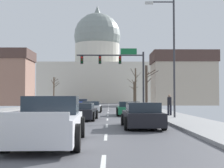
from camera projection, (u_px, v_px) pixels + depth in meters
The scene contains 19 objects.
ground at pixel (53, 121), 21.54m from camera, with size 20.00×180.00×0.20m.
signal_gantry at pixel (120, 65), 39.29m from camera, with size 7.91×0.41×7.12m.
street_lamp_right at pixel (170, 48), 23.75m from camera, with size 2.11×0.24×8.31m.
capitol_building at pixel (97, 69), 100.00m from camera, with size 32.02×19.57×29.05m.
sedan_near_00 at pixel (91, 107), 35.08m from camera, with size 2.13×4.27×1.14m.
sedan_near_01 at pixel (129, 109), 28.87m from camera, with size 2.13×4.55×1.18m.
sedan_near_02 at pixel (81, 112), 22.84m from camera, with size 2.17×4.33×1.16m.
sedan_near_03 at pixel (142, 116), 17.12m from camera, with size 2.04×4.65×1.28m.
pickup_truck_near_04 at pixel (49, 122), 11.30m from camera, with size 2.41×5.82×1.58m.
sedan_oncoming_00 at pixel (41, 105), 44.13m from camera, with size 1.95×4.53×1.14m.
sedan_oncoming_01 at pixel (55, 103), 54.76m from camera, with size 2.08×4.43×1.23m.
sedan_oncoming_02 at pixel (83, 102), 67.05m from camera, with size 2.02×4.38×1.22m.
flank_building_00 at pixel (1, 78), 64.62m from camera, with size 11.80×8.37×10.54m.
flank_building_02 at pixel (183, 78), 67.54m from camera, with size 12.45×8.23×10.63m.
bare_tree_00 at pixel (134, 92), 69.69m from camera, with size 2.15×2.02×5.28m.
bare_tree_01 at pixel (54, 89), 72.33m from camera, with size 1.85×1.19×5.76m.
bare_tree_02 at pixel (147, 85), 45.83m from camera, with size 1.88×2.10×5.75m.
bare_tree_04 at pixel (136, 86), 57.09m from camera, with size 2.01×1.98×6.35m.
pedestrian_00 at pixel (169, 104), 26.31m from camera, with size 0.35×0.34×1.64m.
Camera 1 is at (3.64, -21.64, 1.53)m, focal length 54.09 mm.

